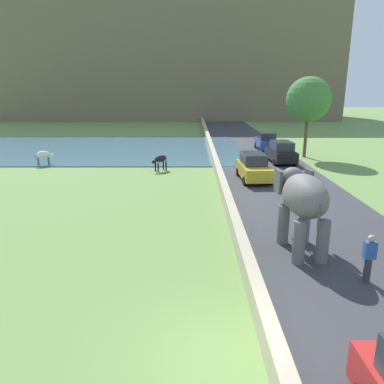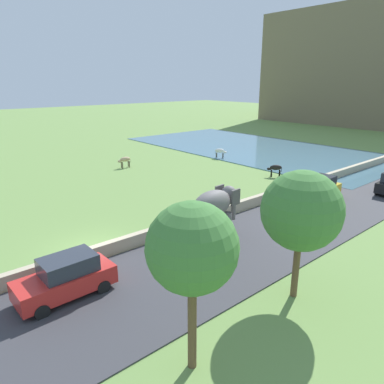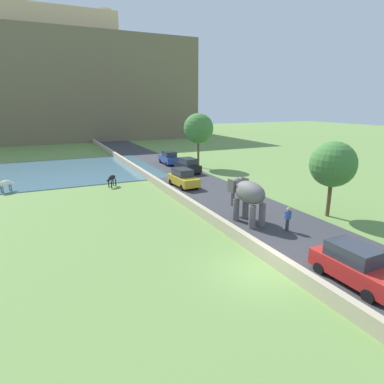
{
  "view_description": "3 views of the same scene",
  "coord_description": "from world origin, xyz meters",
  "px_view_note": "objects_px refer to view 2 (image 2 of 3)",
  "views": [
    {
      "loc": [
        -0.62,
        -7.22,
        5.98
      ],
      "look_at": [
        -0.63,
        9.16,
        1.4
      ],
      "focal_mm": 35.24,
      "sensor_mm": 36.0,
      "label": 1
    },
    {
      "loc": [
        16.77,
        -7.21,
        8.74
      ],
      "look_at": [
        0.32,
        6.87,
        1.94
      ],
      "focal_mm": 33.26,
      "sensor_mm": 36.0,
      "label": 2
    },
    {
      "loc": [
        -8.87,
        -11.7,
        7.94
      ],
      "look_at": [
        1.14,
        9.95,
        1.46
      ],
      "focal_mm": 30.36,
      "sensor_mm": 36.0,
      "label": 3
    }
  ],
  "objects_px": {
    "person_beside_elephant": "(200,247)",
    "cow_tan": "(125,160)",
    "elephant": "(215,206)",
    "cow_black": "(275,168)",
    "cow_white": "(220,151)",
    "car_yellow": "(319,188)",
    "car_red": "(66,277)"
  },
  "relations": [
    {
      "from": "car_yellow",
      "to": "elephant",
      "type": "bearing_deg",
      "value": -90.07
    },
    {
      "from": "elephant",
      "to": "car_yellow",
      "type": "height_order",
      "value": "elephant"
    },
    {
      "from": "car_red",
      "to": "cow_white",
      "type": "distance_m",
      "value": 29.28
    },
    {
      "from": "car_red",
      "to": "cow_black",
      "type": "height_order",
      "value": "car_red"
    },
    {
      "from": "car_red",
      "to": "cow_tan",
      "type": "xyz_separation_m",
      "value": [
        -18.86,
        13.81,
        -0.06
      ]
    },
    {
      "from": "car_red",
      "to": "cow_white",
      "type": "bearing_deg",
      "value": 122.43
    },
    {
      "from": "person_beside_elephant",
      "to": "cow_white",
      "type": "xyz_separation_m",
      "value": [
        -17.15,
        18.55,
        -0.04
      ]
    },
    {
      "from": "cow_tan",
      "to": "cow_white",
      "type": "relative_size",
      "value": 1.04
    },
    {
      "from": "cow_white",
      "to": "car_yellow",
      "type": "bearing_deg",
      "value": -17.69
    },
    {
      "from": "car_yellow",
      "to": "cow_white",
      "type": "bearing_deg",
      "value": 162.31
    },
    {
      "from": "car_yellow",
      "to": "cow_black",
      "type": "distance_m",
      "value": 7.08
    },
    {
      "from": "elephant",
      "to": "cow_tan",
      "type": "relative_size",
      "value": 2.49
    },
    {
      "from": "person_beside_elephant",
      "to": "cow_tan",
      "type": "xyz_separation_m",
      "value": [
        -20.31,
        7.64,
        -0.04
      ]
    },
    {
      "from": "car_yellow",
      "to": "car_red",
      "type": "bearing_deg",
      "value": -89.99
    },
    {
      "from": "cow_tan",
      "to": "car_red",
      "type": "bearing_deg",
      "value": -36.21
    },
    {
      "from": "elephant",
      "to": "cow_tan",
      "type": "xyz_separation_m",
      "value": [
        -18.85,
        5.19,
        -1.2
      ]
    },
    {
      "from": "person_beside_elephant",
      "to": "cow_tan",
      "type": "relative_size",
      "value": 1.15
    },
    {
      "from": "elephant",
      "to": "person_beside_elephant",
      "type": "bearing_deg",
      "value": -59.17
    },
    {
      "from": "person_beside_elephant",
      "to": "cow_tan",
      "type": "height_order",
      "value": "person_beside_elephant"
    },
    {
      "from": "cow_black",
      "to": "cow_white",
      "type": "relative_size",
      "value": 0.9
    },
    {
      "from": "cow_black",
      "to": "cow_white",
      "type": "distance_m",
      "value": 9.51
    },
    {
      "from": "elephant",
      "to": "cow_black",
      "type": "bearing_deg",
      "value": 114.26
    },
    {
      "from": "car_red",
      "to": "elephant",
      "type": "bearing_deg",
      "value": 90.11
    },
    {
      "from": "cow_tan",
      "to": "person_beside_elephant",
      "type": "bearing_deg",
      "value": -20.62
    },
    {
      "from": "cow_white",
      "to": "cow_tan",
      "type": "bearing_deg",
      "value": -106.17
    },
    {
      "from": "cow_black",
      "to": "elephant",
      "type": "bearing_deg",
      "value": -65.74
    },
    {
      "from": "cow_tan",
      "to": "cow_black",
      "type": "distance_m",
      "value": 15.36
    },
    {
      "from": "cow_tan",
      "to": "cow_black",
      "type": "height_order",
      "value": "same"
    },
    {
      "from": "car_yellow",
      "to": "cow_tan",
      "type": "xyz_separation_m",
      "value": [
        -18.86,
        -5.9,
        -0.06
      ]
    },
    {
      "from": "elephant",
      "to": "person_beside_elephant",
      "type": "height_order",
      "value": "elephant"
    },
    {
      "from": "person_beside_elephant",
      "to": "car_red",
      "type": "xyz_separation_m",
      "value": [
        -1.45,
        -6.17,
        0.03
      ]
    },
    {
      "from": "elephant",
      "to": "person_beside_elephant",
      "type": "xyz_separation_m",
      "value": [
        1.47,
        -2.45,
        -1.16
      ]
    }
  ]
}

